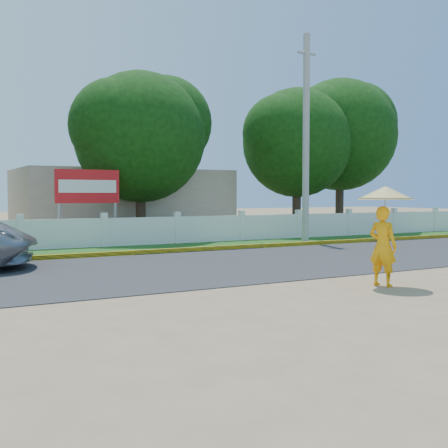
% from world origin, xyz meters
% --- Properties ---
extents(ground, '(120.00, 120.00, 0.00)m').
position_xyz_m(ground, '(0.00, 0.00, 0.00)').
color(ground, '#9E8460').
rests_on(ground, ground).
extents(road, '(60.00, 7.00, 0.02)m').
position_xyz_m(road, '(0.00, 4.50, 0.01)').
color(road, '#38383A').
rests_on(road, ground).
extents(grass_verge, '(60.00, 3.50, 0.03)m').
position_xyz_m(grass_verge, '(0.00, 9.75, 0.01)').
color(grass_verge, '#2D601E').
rests_on(grass_verge, ground).
extents(curb, '(40.00, 0.18, 0.16)m').
position_xyz_m(curb, '(0.00, 8.05, 0.08)').
color(curb, yellow).
rests_on(curb, ground).
extents(fence, '(40.00, 0.10, 1.10)m').
position_xyz_m(fence, '(0.00, 11.20, 0.55)').
color(fence, silver).
rests_on(fence, ground).
extents(building_near, '(10.00, 6.00, 3.20)m').
position_xyz_m(building_near, '(3.00, 18.00, 1.60)').
color(building_near, '#B7AD99').
rests_on(building_near, ground).
extents(utility_pole, '(0.28, 0.28, 8.57)m').
position_xyz_m(utility_pole, '(8.03, 9.41, 4.29)').
color(utility_pole, '#9C9C99').
rests_on(utility_pole, ground).
extents(monk_with_parasol, '(1.19, 1.19, 2.16)m').
position_xyz_m(monk_with_parasol, '(2.59, -0.44, 1.41)').
color(monk_with_parasol, '#FFA10D').
rests_on(monk_with_parasol, ground).
extents(billboard, '(2.50, 0.13, 2.95)m').
position_xyz_m(billboard, '(-0.31, 12.30, 2.14)').
color(billboard, gray).
rests_on(billboard, ground).
extents(tree_row, '(32.89, 6.95, 8.36)m').
position_xyz_m(tree_row, '(1.60, 14.25, 4.77)').
color(tree_row, '#473828').
rests_on(tree_row, ground).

